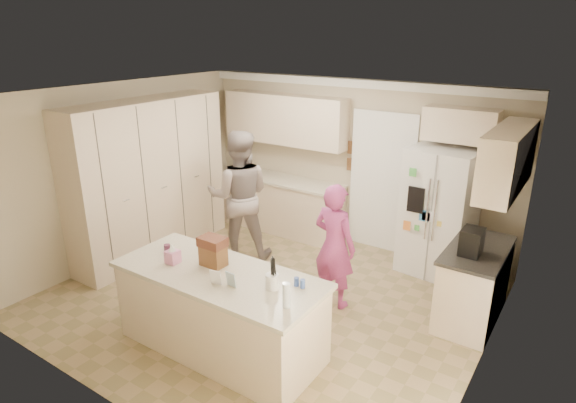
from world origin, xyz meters
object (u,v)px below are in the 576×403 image
Objects in this scene: refrigerator at (439,212)px; dollhouse_body at (213,256)px; tissue_box at (173,257)px; teen_girl at (334,246)px; utensil_crock at (272,281)px; coffee_maker at (472,242)px; island_base at (220,313)px; teen_boy at (239,196)px.

refrigerator is 6.92× the size of dollhouse_body.
teen_girl is at bearing 55.22° from tissue_box.
utensil_crock is 0.80m from dollhouse_body.
island_base is (-2.05, -1.90, -0.63)m from coffee_maker.
tissue_box is (-0.55, -0.10, 0.56)m from island_base.
tissue_box is 0.54× the size of dollhouse_body.
coffee_maker is at bearing -52.18° from refrigerator.
dollhouse_body is at bearing 176.42° from utensil_crock.
dollhouse_body reaches higher than island_base.
teen_boy is at bearing 136.03° from utensil_crock.
utensil_crock reaches higher than tissue_box.
teen_girl is at bearing -164.72° from coffee_maker.
dollhouse_body reaches higher than utensil_crock.
refrigerator is 3.67m from tissue_box.
coffee_maker is 3.32m from teen_boy.
refrigerator is 12.00× the size of utensil_crock.
utensil_crock is at bearing 7.13° from tissue_box.
teen_boy reaches higher than refrigerator.
teen_boy is at bearing -5.49° from teen_girl.
utensil_crock is at bearing -3.58° from dollhouse_body.
refrigerator reaches higher than tissue_box.
coffee_maker is 0.15× the size of teen_boy.
coffee_maker reaches higher than island_base.
teen_boy reaches higher than tissue_box.
teen_boy reaches higher than teen_girl.
teen_boy reaches higher than island_base.
utensil_crock is at bearing 4.40° from island_base.
teen_girl is at bearing 93.75° from utensil_crock.
teen_girl is at bearing 69.58° from island_base.
refrigerator is 3.31m from dollhouse_body.
utensil_crock is at bearing 100.82° from teen_girl.
teen_boy is at bearing -150.07° from refrigerator.
refrigerator is at bearing 66.17° from island_base.
teen_boy is (-2.61, -1.15, 0.07)m from refrigerator.
coffee_maker is 3.28m from tissue_box.
dollhouse_body reaches higher than tissue_box.
teen_girl is (1.11, 1.59, -0.20)m from tissue_box.
tissue_box is 2.12m from teen_boy.
dollhouse_body is at bearing -110.72° from refrigerator.
teen_girl is at bearing -110.75° from refrigerator.
island_base is at bearing -175.60° from utensil_crock.
dollhouse_body is at bearing 26.57° from tissue_box.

